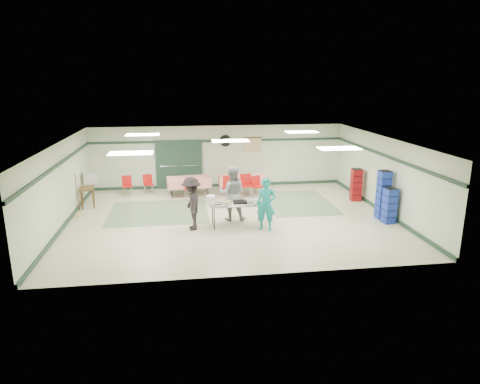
{
  "coord_description": "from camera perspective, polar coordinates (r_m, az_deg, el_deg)",
  "views": [
    {
      "loc": [
        -1.62,
        -13.99,
        4.69
      ],
      "look_at": [
        0.29,
        -0.3,
        1.0
      ],
      "focal_mm": 32.0,
      "sensor_mm": 36.0,
      "label": 1
    }
  ],
  "objects": [
    {
      "name": "dining_table_a",
      "position": [
        17.82,
        0.27,
        1.6
      ],
      "size": [
        1.91,
        0.85,
        0.77
      ],
      "rotation": [
        0.0,
        0.0,
        -0.0
      ],
      "color": "red",
      "rests_on": "floor"
    },
    {
      "name": "baking_pan",
      "position": [
        13.85,
        -0.01,
        -1.34
      ],
      "size": [
        0.44,
        0.28,
        0.08
      ],
      "primitive_type": "cube",
      "rotation": [
        0.0,
        0.0,
        0.02
      ],
      "color": "black",
      "rests_on": "serving_table"
    },
    {
      "name": "baseboard_back",
      "position": [
        19.1,
        -2.82,
        0.92
      ],
      "size": [
        11.0,
        0.06,
        0.12
      ],
      "primitive_type": "cube",
      "color": "#1E3828",
      "rests_on": "floor"
    },
    {
      "name": "dining_table_b",
      "position": [
        17.65,
        -6.82,
        1.36
      ],
      "size": [
        1.81,
        0.93,
        0.77
      ],
      "rotation": [
        0.0,
        0.0,
        0.09
      ],
      "color": "red",
      "rests_on": "floor"
    },
    {
      "name": "sheet_tray_left",
      "position": [
        13.65,
        -2.82,
        -1.73
      ],
      "size": [
        0.59,
        0.45,
        0.02
      ],
      "primitive_type": "cube",
      "rotation": [
        0.0,
        0.0,
        0.02
      ],
      "color": "silver",
      "rests_on": "serving_table"
    },
    {
      "name": "chair_a",
      "position": [
        17.29,
        0.8,
        1.2
      ],
      "size": [
        0.44,
        0.44,
        0.94
      ],
      "rotation": [
        0.0,
        0.0,
        0.02
      ],
      "color": "#AE0D12",
      "rests_on": "floor"
    },
    {
      "name": "volunteer_grey",
      "position": [
        14.39,
        -1.08,
        -0.19
      ],
      "size": [
        0.96,
        0.78,
        1.85
      ],
      "primitive_type": "imported",
      "rotation": [
        0.0,
        0.0,
        3.05
      ],
      "color": "gray",
      "rests_on": "floor"
    },
    {
      "name": "wall_right",
      "position": [
        16.04,
        18.64,
        2.16
      ],
      "size": [
        0.0,
        9.0,
        9.0
      ],
      "primitive_type": "plane",
      "rotation": [
        1.57,
        0.0,
        -1.57
      ],
      "color": "beige",
      "rests_on": "floor"
    },
    {
      "name": "double_door_left",
      "position": [
        18.79,
        -9.56,
        3.59
      ],
      "size": [
        0.9,
        0.06,
        2.1
      ],
      "primitive_type": "cube",
      "color": "gray",
      "rests_on": "floor"
    },
    {
      "name": "serving_table",
      "position": [
        13.88,
        -0.39,
        -1.67
      ],
      "size": [
        1.82,
        0.77,
        0.76
      ],
      "rotation": [
        0.0,
        0.0,
        0.02
      ],
      "color": "#A8A8A3",
      "rests_on": "floor"
    },
    {
      "name": "crate_stack_blue_a",
      "position": [
        15.35,
        18.54,
        -0.35
      ],
      "size": [
        0.38,
        0.38,
        1.68
      ],
      "primitive_type": "cube",
      "rotation": [
        0.0,
        0.0,
        0.04
      ],
      "color": "#1B2CA3",
      "rests_on": "floor"
    },
    {
      "name": "wall_back",
      "position": [
        18.85,
        -2.88,
        4.75
      ],
      "size": [
        11.0,
        0.0,
        11.0
      ],
      "primitive_type": "plane",
      "rotation": [
        1.57,
        0.0,
        0.0
      ],
      "color": "beige",
      "rests_on": "floor"
    },
    {
      "name": "scroll_banner",
      "position": [
        18.9,
        1.68,
        6.33
      ],
      "size": [
        0.8,
        0.02,
        0.6
      ],
      "primitive_type": "cube",
      "color": "#D0BF82",
      "rests_on": "wall_back"
    },
    {
      "name": "trim_right",
      "position": [
        15.9,
        18.75,
        4.62
      ],
      "size": [
        0.06,
        9.0,
        0.1
      ],
      "primitive_type": "cube",
      "rotation": [
        0.0,
        0.0,
        1.57
      ],
      "color": "#1E3828",
      "rests_on": "wall_back"
    },
    {
      "name": "baseboard_right",
      "position": [
        16.35,
        18.17,
        -2.25
      ],
      "size": [
        0.06,
        9.0,
        0.12
      ],
      "primitive_type": "cube",
      "rotation": [
        0.0,
        0.0,
        1.57
      ],
      "color": "#1E3828",
      "rests_on": "floor"
    },
    {
      "name": "trim_left",
      "position": [
        14.75,
        -22.96,
        3.46
      ],
      "size": [
        0.06,
        9.0,
        0.1
      ],
      "primitive_type": "cube",
      "rotation": [
        0.0,
        0.0,
        1.57
      ],
      "color": "#1E3828",
      "rests_on": "wall_back"
    },
    {
      "name": "trim_back",
      "position": [
        18.71,
        -2.9,
        6.84
      ],
      "size": [
        11.0,
        0.06,
        0.1
      ],
      "primitive_type": "cube",
      "color": "#1E3828",
      "rests_on": "wall_back"
    },
    {
      "name": "double_door_right",
      "position": [
        18.79,
        -6.66,
        3.7
      ],
      "size": [
        0.9,
        0.06,
        2.1
      ],
      "primitive_type": "cube",
      "color": "gray",
      "rests_on": "floor"
    },
    {
      "name": "wall_fan",
      "position": [
        18.71,
        -1.97,
        6.85
      ],
      "size": [
        0.5,
        0.1,
        0.5
      ],
      "primitive_type": "cylinder",
      "rotation": [
        1.57,
        0.0,
        0.0
      ],
      "color": "black",
      "rests_on": "wall_back"
    },
    {
      "name": "baseboard_left",
      "position": [
        15.23,
        -22.2,
        -3.88
      ],
      "size": [
        0.06,
        9.0,
        0.12
      ],
      "primitive_type": "cube",
      "rotation": [
        0.0,
        0.0,
        1.57
      ],
      "color": "#1E3828",
      "rests_on": "floor"
    },
    {
      "name": "door_frame",
      "position": [
        18.76,
        -8.12,
        3.64
      ],
      "size": [
        2.0,
        0.03,
        2.15
      ],
      "primitive_type": "cube",
      "color": "#1E3828",
      "rests_on": "floor"
    },
    {
      "name": "wall_front",
      "position": [
        10.19,
        1.66,
        -4.18
      ],
      "size": [
        11.0,
        0.0,
        11.0
      ],
      "primitive_type": "plane",
      "rotation": [
        -1.57,
        0.0,
        0.0
      ],
      "color": "beige",
      "rests_on": "floor"
    },
    {
      "name": "wall_left",
      "position": [
        14.9,
        -22.8,
        0.82
      ],
      "size": [
        0.0,
        9.0,
        9.0
      ],
      "primitive_type": "plane",
      "rotation": [
        1.57,
        0.0,
        1.57
      ],
      "color": "beige",
      "rests_on": "floor"
    },
    {
      "name": "chair_b",
      "position": [
        17.2,
        -1.65,
        1.0
      ],
      "size": [
        0.5,
        0.5,
        0.88
      ],
      "rotation": [
        0.0,
        0.0,
        -0.25
      ],
      "color": "#AE0D12",
      "rests_on": "floor"
    },
    {
      "name": "printer_table",
      "position": [
        16.92,
        -19.71,
        0.16
      ],
      "size": [
        0.63,
        0.85,
        0.74
      ],
      "rotation": [
        0.0,
        0.0,
        0.18
      ],
      "color": "brown",
      "rests_on": "floor"
    },
    {
      "name": "ceiling",
      "position": [
        14.22,
        -1.31,
        6.92
      ],
      "size": [
        11.0,
        11.0,
        0.0
      ],
      "primitive_type": "plane",
      "rotation": [
        3.14,
        0.0,
        0.0
      ],
      "color": "silver",
      "rests_on": "wall_back"
    },
    {
      "name": "volunteer_teal",
      "position": [
        13.48,
        3.5,
        -1.67
      ],
      "size": [
        0.71,
        0.57,
        1.67
      ],
      "primitive_type": "imported",
      "rotation": [
        0.0,
        0.0,
        -0.33
      ],
      "color": "teal",
      "rests_on": "floor"
    },
    {
      "name": "chair_c",
      "position": [
        17.36,
        2.26,
        1.07
      ],
      "size": [
        0.52,
        0.52,
        0.85
      ],
      "rotation": [
        0.0,
        0.0,
        0.39
      ],
      "color": "#AE0D12",
      "rests_on": "floor"
    },
    {
      "name": "sheet_tray_mid",
      "position": [
        13.95,
        -0.64,
        -1.34
      ],
      "size": [
        0.65,
        0.5,
        0.02
      ],
      "primitive_type": "cube",
      "rotation": [
        0.0,
        0.0,
        0.02
      ],
      "color": "silver",
      "rests_on": "serving_table"
    },
    {
      "name": "crate_stack_red",
      "position": [
        17.39,
        15.23,
        0.95
      ],
      "size": [
        0.43,
        0.43,
        1.27
      ],
      "primitive_type": "cube",
      "rotation": [
        0.0,
        0.0,
        -0.12
      ],
      "color": "maroon",
      "rests_on": "floor"
    },
    {
      "name": "green_patch_b",
      "position": [
        16.77,
        7.69,
        -1.39
      ],
      "size": [
        2.5,
        3.5,
        0.01
      ],
      "primitive_type": "cube",
      "color": "gray",
      "rests_on": "floor"
    },
    {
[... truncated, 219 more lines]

